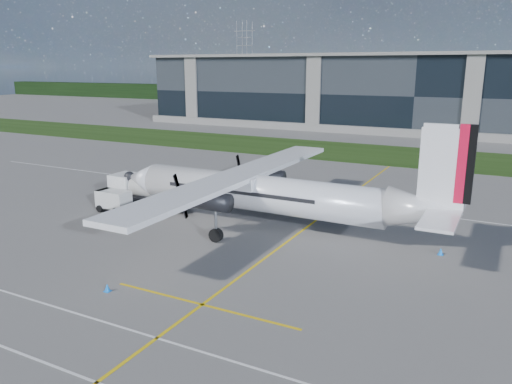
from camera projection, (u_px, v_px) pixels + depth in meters
ground at (369, 163)px, 68.75m from camera, size 400.00×400.00×0.00m
grass_strip at (383, 154)px, 75.62m from camera, size 400.00×18.00×0.04m
terminal_building at (423, 94)px, 101.32m from camera, size 120.00×20.00×15.00m
tree_line at (456, 100)px, 154.01m from camera, size 400.00×6.00×6.00m
pylon_west at (245, 61)px, 195.55m from camera, size 9.00×4.60×30.00m
yellow_taxiway_centerline at (309, 226)px, 41.60m from camera, size 0.20×70.00×0.01m
white_lane_line at (47, 364)px, 22.31m from camera, size 90.00×0.15×0.01m
turboprop_aircraft at (270, 173)px, 39.83m from camera, size 29.89×30.99×9.30m
fuel_tanker_truck at (144, 190)px, 47.14m from camera, size 8.34×2.71×3.13m
baggage_tug at (114, 201)px, 45.74m from camera, size 3.20×1.92×1.92m
ground_crew_person at (121, 218)px, 40.35m from camera, size 0.60×0.84×2.03m
safety_cone_stbdwing at (307, 185)px, 55.13m from camera, size 0.36×0.36×0.50m
safety_cone_nose_stbd at (149, 202)px, 47.96m from camera, size 0.36×0.36×0.50m
safety_cone_portwing at (107, 287)px, 29.43m from camera, size 0.36×0.36×0.50m
safety_cone_tail at (441, 251)px, 35.18m from camera, size 0.36×0.36×0.50m
safety_cone_nose_port at (139, 207)px, 46.18m from camera, size 0.36×0.36×0.50m
safety_cone_fwd at (119, 204)px, 47.27m from camera, size 0.36×0.36×0.50m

